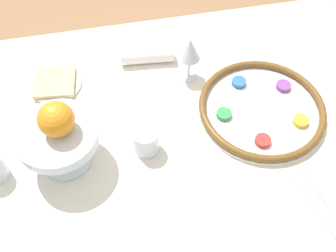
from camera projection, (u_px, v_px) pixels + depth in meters
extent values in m
plane|color=#99704C|center=(161.00, 229.00, 1.71)|extent=(8.00, 8.00, 0.00)
cube|color=silver|center=(159.00, 189.00, 1.40)|extent=(1.48, 0.87, 0.78)
cylinder|color=silver|center=(261.00, 111.00, 1.10)|extent=(0.35, 0.35, 0.01)
torus|color=brown|center=(262.00, 107.00, 1.09)|extent=(0.35, 0.35, 0.02)
cylinder|color=#33934C|center=(224.00, 114.00, 1.08)|extent=(0.04, 0.04, 0.01)
cylinder|color=red|center=(263.00, 141.00, 1.03)|extent=(0.04, 0.04, 0.01)
cylinder|color=gold|center=(301.00, 121.00, 1.07)|extent=(0.04, 0.04, 0.01)
cylinder|color=#844299|center=(283.00, 86.00, 1.14)|extent=(0.04, 0.04, 0.01)
cylinder|color=#2D6BB7|center=(239.00, 82.00, 1.15)|extent=(0.04, 0.04, 0.01)
cylinder|color=silver|center=(188.00, 76.00, 1.18)|extent=(0.06, 0.06, 0.00)
cylinder|color=silver|center=(189.00, 67.00, 1.15)|extent=(0.01, 0.01, 0.07)
cone|color=silver|center=(190.00, 49.00, 1.09)|extent=(0.06, 0.06, 0.07)
cylinder|color=silver|center=(67.00, 159.00, 1.01)|extent=(0.13, 0.13, 0.01)
cylinder|color=silver|center=(63.00, 149.00, 0.97)|extent=(0.03, 0.03, 0.09)
cylinder|color=silver|center=(57.00, 135.00, 0.92)|extent=(0.20, 0.20, 0.03)
sphere|color=orange|center=(56.00, 119.00, 0.88)|extent=(0.08, 0.08, 0.08)
cylinder|color=beige|center=(56.00, 84.00, 1.16)|extent=(0.15, 0.15, 0.01)
cube|color=#D1B784|center=(55.00, 82.00, 1.15)|extent=(0.13, 0.13, 0.01)
cylinder|color=white|center=(147.00, 55.00, 1.20)|extent=(0.17, 0.07, 0.05)
cylinder|color=silver|center=(146.00, 140.00, 1.01)|extent=(0.07, 0.07, 0.07)
cube|color=silver|center=(328.00, 200.00, 0.95)|extent=(0.06, 0.18, 0.01)
cube|color=silver|center=(316.00, 203.00, 0.94)|extent=(0.05, 0.18, 0.01)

